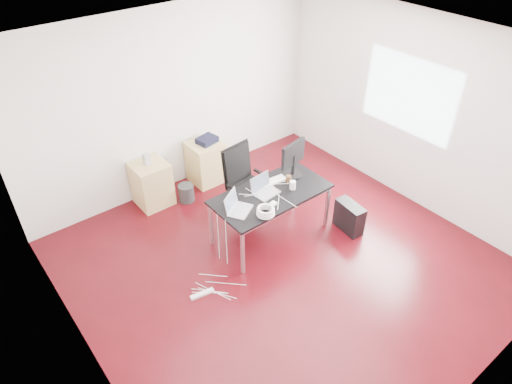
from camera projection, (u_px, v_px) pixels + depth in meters
room_shell at (288, 174)px, 5.22m from camera, size 5.00×5.00×5.00m
desk at (271, 196)px, 6.09m from camera, size 1.60×0.80×0.73m
office_chair at (244, 179)px, 6.53m from camera, size 0.53×0.55×1.08m
filing_cabinet_left at (152, 184)px, 6.89m from camera, size 0.50×0.50×0.70m
filing_cabinet_right at (206, 162)px, 7.38m from camera, size 0.50×0.50×0.70m
pc_tower at (349, 217)px, 6.46m from camera, size 0.25×0.47×0.44m
wastebasket at (186, 193)px, 7.05m from camera, size 0.32×0.32×0.28m
power_strip at (202, 294)px, 5.58m from camera, size 0.31×0.11×0.04m
laptop_left at (237, 207)px, 5.73m from camera, size 0.41×0.39×0.23m
laptop_right at (264, 189)px, 6.04m from camera, size 0.35×0.28×0.23m
monitor at (293, 157)px, 6.25m from camera, size 0.45×0.26×0.51m
keyboard at (271, 182)px, 6.25m from camera, size 0.45×0.18×0.02m
cup_white at (293, 185)px, 6.10m from camera, size 0.10×0.10×0.12m
cup_brown at (288, 179)px, 6.24m from camera, size 0.10×0.10×0.10m
cable_coil at (266, 211)px, 5.66m from camera, size 0.24×0.24×0.11m
power_adapter at (273, 203)px, 5.86m from camera, size 0.08×0.08×0.03m
speaker at (146, 159)px, 6.63m from camera, size 0.10×0.09×0.18m
navy_garment at (207, 140)px, 7.17m from camera, size 0.34×0.29×0.09m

